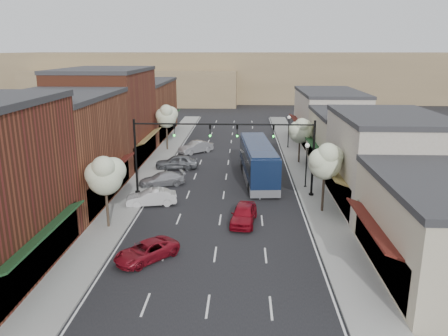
# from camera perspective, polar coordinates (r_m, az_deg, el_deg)

# --- Properties ---
(ground) EXTENTS (160.00, 160.00, 0.00)m
(ground) POSITION_cam_1_polar(r_m,az_deg,el_deg) (32.82, -0.70, -8.09)
(ground) COLOR black
(ground) RESTS_ON ground
(sidewalk_left) EXTENTS (2.80, 73.00, 0.15)m
(sidewalk_left) POSITION_cam_1_polar(r_m,az_deg,el_deg) (51.28, -8.92, 0.49)
(sidewalk_left) COLOR gray
(sidewalk_left) RESTS_ON ground
(sidewalk_right) EXTENTS (2.80, 73.00, 0.15)m
(sidewalk_right) POSITION_cam_1_polar(r_m,az_deg,el_deg) (50.70, 10.03, 0.27)
(sidewalk_right) COLOR gray
(sidewalk_right) RESTS_ON ground
(curb_left) EXTENTS (0.25, 73.00, 0.17)m
(curb_left) POSITION_cam_1_polar(r_m,az_deg,el_deg) (51.02, -7.38, 0.48)
(curb_left) COLOR gray
(curb_left) RESTS_ON ground
(curb_right) EXTENTS (0.25, 73.00, 0.17)m
(curb_right) POSITION_cam_1_polar(r_m,az_deg,el_deg) (50.53, 8.46, 0.29)
(curb_right) COLOR gray
(curb_right) RESTS_ON ground
(bldg_left_midnear) EXTENTS (10.14, 14.10, 9.40)m
(bldg_left_midnear) POSITION_cam_1_polar(r_m,az_deg,el_deg) (40.33, -20.85, 2.31)
(bldg_left_midnear) COLOR brown
(bldg_left_midnear) RESTS_ON ground
(bldg_left_midfar) EXTENTS (10.14, 14.10, 10.90)m
(bldg_left_midfar) POSITION_cam_1_polar(r_m,az_deg,el_deg) (53.11, -15.07, 6.53)
(bldg_left_midfar) COLOR brown
(bldg_left_midfar) RESTS_ON ground
(bldg_left_far) EXTENTS (10.14, 18.10, 8.40)m
(bldg_left_far) POSITION_cam_1_polar(r_m,az_deg,el_deg) (68.54, -11.01, 7.60)
(bldg_left_far) COLOR brown
(bldg_left_far) RESTS_ON ground
(bldg_right_near) EXTENTS (9.14, 12.10, 5.90)m
(bldg_right_near) POSITION_cam_1_polar(r_m,az_deg,el_deg) (28.70, 27.18, -7.11)
(bldg_right_near) COLOR #B9AF93
(bldg_right_near) RESTS_ON ground
(bldg_right_midnear) EXTENTS (9.14, 12.10, 7.90)m
(bldg_right_midnear) POSITION_cam_1_polar(r_m,az_deg,el_deg) (39.07, 20.34, 0.84)
(bldg_right_midnear) COLOR #BDB2A2
(bldg_right_midnear) RESTS_ON ground
(bldg_right_midfar) EXTENTS (9.14, 12.10, 6.40)m
(bldg_right_midfar) POSITION_cam_1_polar(r_m,az_deg,el_deg) (50.50, 16.25, 3.43)
(bldg_right_midfar) COLOR #B9AF93
(bldg_right_midfar) RESTS_ON ground
(bldg_right_far) EXTENTS (9.14, 16.10, 7.40)m
(bldg_right_far) POSITION_cam_1_polar(r_m,az_deg,el_deg) (63.89, 13.44, 6.47)
(bldg_right_far) COLOR #BDB2A2
(bldg_right_far) RESTS_ON ground
(hill_far) EXTENTS (120.00, 30.00, 12.00)m
(hill_far) POSITION_cam_1_polar(r_m,az_deg,el_deg) (120.28, 1.79, 11.96)
(hill_far) COLOR #7A6647
(hill_far) RESTS_ON ground
(hill_near) EXTENTS (50.00, 20.00, 8.00)m
(hill_near) POSITION_cam_1_polar(r_m,az_deg,el_deg) (111.69, -11.46, 10.39)
(hill_near) COLOR #7A6647
(hill_near) RESTS_ON ground
(signal_mast_right) EXTENTS (8.22, 0.46, 7.00)m
(signal_mast_right) POSITION_cam_1_polar(r_m,az_deg,el_deg) (39.17, 8.20, 2.76)
(signal_mast_right) COLOR black
(signal_mast_right) RESTS_ON ground
(signal_mast_left) EXTENTS (8.22, 0.46, 7.00)m
(signal_mast_left) POSITION_cam_1_polar(r_m,az_deg,el_deg) (39.67, -8.20, 2.92)
(signal_mast_left) COLOR black
(signal_mast_left) RESTS_ON ground
(tree_right_near) EXTENTS (2.85, 2.65, 5.95)m
(tree_right_near) POSITION_cam_1_polar(r_m,az_deg,el_deg) (35.69, 13.15, 0.99)
(tree_right_near) COLOR #47382B
(tree_right_near) RESTS_ON ground
(tree_right_far) EXTENTS (2.85, 2.65, 5.43)m
(tree_right_far) POSITION_cam_1_polar(r_m,az_deg,el_deg) (51.24, 9.98, 4.92)
(tree_right_far) COLOR #47382B
(tree_right_far) RESTS_ON ground
(tree_left_near) EXTENTS (2.85, 2.65, 5.69)m
(tree_left_near) POSITION_cam_1_polar(r_m,az_deg,el_deg) (32.84, -15.26, -0.81)
(tree_left_near) COLOR #47382B
(tree_left_near) RESTS_ON ground
(tree_left_far) EXTENTS (2.85, 2.65, 6.13)m
(tree_left_far) POSITION_cam_1_polar(r_m,az_deg,el_deg) (57.52, -7.51, 6.76)
(tree_left_far) COLOR #47382B
(tree_left_far) RESTS_ON ground
(lamp_post_near) EXTENTS (0.44, 0.44, 4.44)m
(lamp_post_near) POSITION_cam_1_polar(r_m,az_deg,el_deg) (42.22, 10.75, 1.30)
(lamp_post_near) COLOR black
(lamp_post_near) RESTS_ON ground
(lamp_post_far) EXTENTS (0.44, 0.44, 4.44)m
(lamp_post_far) POSITION_cam_1_polar(r_m,az_deg,el_deg) (59.23, 8.45, 5.41)
(lamp_post_far) COLOR black
(lamp_post_far) RESTS_ON ground
(coach_bus) EXTENTS (3.79, 12.74, 3.84)m
(coach_bus) POSITION_cam_1_polar(r_m,az_deg,el_deg) (44.47, 4.45, 0.89)
(coach_bus) COLOR #0E1C3A
(coach_bus) RESTS_ON ground
(red_hatchback) EXTENTS (2.33, 4.60, 1.50)m
(red_hatchback) POSITION_cam_1_polar(r_m,az_deg,el_deg) (33.77, 2.59, -6.03)
(red_hatchback) COLOR maroon
(red_hatchback) RESTS_ON ground
(parked_car_a) EXTENTS (4.33, 4.52, 1.19)m
(parked_car_a) POSITION_cam_1_polar(r_m,az_deg,el_deg) (28.69, -10.10, -10.64)
(parked_car_a) COLOR maroon
(parked_car_a) RESTS_ON ground
(parked_car_b) EXTENTS (4.51, 2.39, 1.41)m
(parked_car_b) POSITION_cam_1_polar(r_m,az_deg,el_deg) (38.04, -9.46, -3.81)
(parked_car_b) COLOR beige
(parked_car_b) RESTS_ON ground
(parked_car_c) EXTENTS (4.88, 3.39, 1.31)m
(parked_car_c) POSITION_cam_1_polar(r_m,az_deg,el_deg) (43.31, -8.11, -1.45)
(parked_car_c) COLOR #A6A7AC
(parked_car_c) RESTS_ON ground
(parked_car_d) EXTENTS (4.85, 2.30, 1.60)m
(parked_car_d) POSITION_cam_1_polar(r_m,az_deg,el_deg) (49.04, -6.20, 0.78)
(parked_car_d) COLOR #55575C
(parked_car_d) RESTS_ON ground
(parked_car_e) EXTENTS (4.52, 4.31, 1.53)m
(parked_car_e) POSITION_cam_1_polar(r_m,az_deg,el_deg) (56.44, -3.70, 2.73)
(parked_car_e) COLOR #A7A8AD
(parked_car_e) RESTS_ON ground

